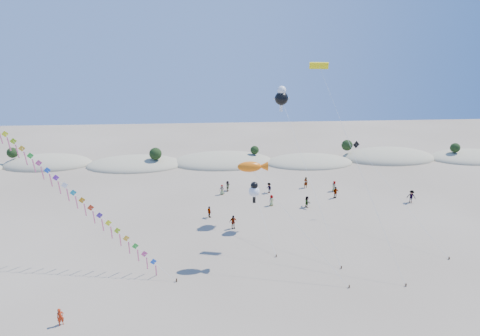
% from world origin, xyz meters
% --- Properties ---
extents(ground, '(160.00, 160.00, 0.00)m').
position_xyz_m(ground, '(0.00, 0.00, 0.00)').
color(ground, '#7D6C56').
rests_on(ground, ground).
extents(dune_ridge, '(145.30, 11.49, 5.57)m').
position_xyz_m(dune_ridge, '(1.06, 45.14, 0.11)').
color(dune_ridge, tan).
rests_on(dune_ridge, ground).
extents(kite_train, '(22.63, 10.15, 17.36)m').
position_xyz_m(kite_train, '(-17.45, 13.15, 8.94)').
color(kite_train, '#3F2D1E').
rests_on(kite_train, ground).
extents(fish_kite, '(10.28, 7.08, 10.72)m').
position_xyz_m(fish_kite, '(2.33, 12.14, 10.15)').
color(fish_kite, '#3F2D1E').
rests_on(fish_kite, ground).
extents(cartoon_kite_low, '(2.46, 7.67, 6.10)m').
position_xyz_m(cartoon_kite_low, '(3.17, 18.55, 5.00)').
color(cartoon_kite_low, '#3F2D1E').
rests_on(cartoon_kite_low, ground).
extents(cartoon_kite_high, '(5.40, 15.04, 16.84)m').
position_xyz_m(cartoon_kite_high, '(6.89, 23.05, 15.47)').
color(cartoon_kite_high, '#3F2D1E').
rests_on(cartoon_kite_high, ground).
extents(parafoil_kite, '(7.53, 13.13, 19.96)m').
position_xyz_m(parafoil_kite, '(10.21, 17.84, 19.05)').
color(parafoil_kite, '#3F2D1E').
rests_on(parafoil_kite, ground).
extents(dark_kite, '(7.04, 13.11, 9.81)m').
position_xyz_m(dark_kite, '(18.61, 19.15, 6.68)').
color(dark_kite, '#3F2D1E').
rests_on(dark_kite, ground).
extents(flyer_foreground, '(0.67, 0.63, 1.55)m').
position_xyz_m(flyer_foreground, '(-14.49, 2.30, 0.77)').
color(flyer_foreground, '#AE280D').
rests_on(flyer_foreground, ground).
extents(beachgoers, '(29.68, 13.66, 1.84)m').
position_xyz_m(beachgoers, '(9.95, 26.58, 0.83)').
color(beachgoers, slate).
rests_on(beachgoers, ground).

